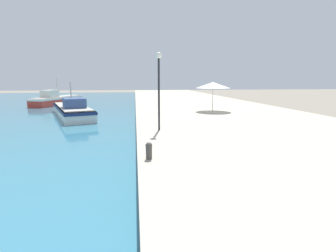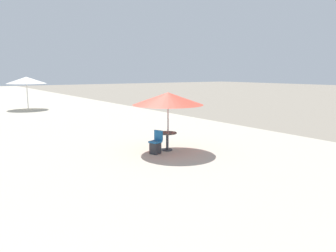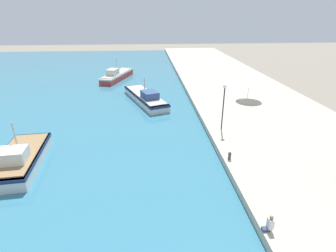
{
  "view_description": "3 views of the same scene",
  "coord_description": "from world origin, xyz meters",
  "px_view_note": "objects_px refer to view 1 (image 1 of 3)",
  "views": [
    {
      "loc": [
        -0.04,
        2.73,
        3.58
      ],
      "look_at": [
        1.5,
        14.99,
        1.41
      ],
      "focal_mm": 28.0,
      "sensor_mm": 36.0,
      "label": 1
    },
    {
      "loc": [
        1.39,
        -3.04,
        3.77
      ],
      "look_at": [
        8.83,
        7.81,
        1.61
      ],
      "focal_mm": 35.0,
      "sensor_mm": 36.0,
      "label": 2
    },
    {
      "loc": [
        -5.84,
        -5.18,
        11.35
      ],
      "look_at": [
        -4.0,
        18.0,
        1.21
      ],
      "focal_mm": 28.0,
      "sensor_mm": 36.0,
      "label": 3
    }
  ],
  "objects_px": {
    "fishing_boat_far": "(57,99)",
    "cafe_umbrella_white": "(213,85)",
    "lamppost": "(159,78)",
    "mooring_bollard": "(149,150)",
    "fishing_boat_mid": "(72,110)"
  },
  "relations": [
    {
      "from": "fishing_boat_mid",
      "to": "lamppost",
      "type": "bearing_deg",
      "value": -75.92
    },
    {
      "from": "mooring_bollard",
      "to": "lamppost",
      "type": "xyz_separation_m",
      "value": [
        0.92,
        5.82,
        2.74
      ]
    },
    {
      "from": "fishing_boat_far",
      "to": "lamppost",
      "type": "relative_size",
      "value": 2.25
    },
    {
      "from": "mooring_bollard",
      "to": "fishing_boat_far",
      "type": "bearing_deg",
      "value": 111.23
    },
    {
      "from": "fishing_boat_far",
      "to": "lamppost",
      "type": "height_order",
      "value": "lamppost"
    },
    {
      "from": "fishing_boat_far",
      "to": "mooring_bollard",
      "type": "distance_m",
      "value": 32.62
    },
    {
      "from": "lamppost",
      "to": "mooring_bollard",
      "type": "bearing_deg",
      "value": -98.98
    },
    {
      "from": "fishing_boat_far",
      "to": "cafe_umbrella_white",
      "type": "height_order",
      "value": "fishing_boat_far"
    },
    {
      "from": "fishing_boat_far",
      "to": "cafe_umbrella_white",
      "type": "bearing_deg",
      "value": -20.56
    },
    {
      "from": "fishing_boat_mid",
      "to": "fishing_boat_far",
      "type": "bearing_deg",
      "value": 90.72
    },
    {
      "from": "cafe_umbrella_white",
      "to": "mooring_bollard",
      "type": "bearing_deg",
      "value": -114.84
    },
    {
      "from": "fishing_boat_mid",
      "to": "cafe_umbrella_white",
      "type": "xyz_separation_m",
      "value": [
        13.64,
        -1.79,
        2.41
      ]
    },
    {
      "from": "fishing_boat_far",
      "to": "mooring_bollard",
      "type": "height_order",
      "value": "fishing_boat_far"
    },
    {
      "from": "lamppost",
      "to": "fishing_boat_mid",
      "type": "bearing_deg",
      "value": 124.3
    },
    {
      "from": "cafe_umbrella_white",
      "to": "mooring_bollard",
      "type": "distance_m",
      "value": 16.79
    }
  ]
}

